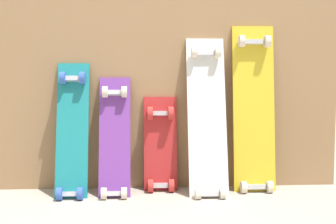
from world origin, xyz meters
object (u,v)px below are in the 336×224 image
skateboard_purple (115,142)px  skateboard_white (207,122)px  skateboard_yellow (254,114)px  skateboard_red (160,149)px  skateboard_teal (72,135)px

skateboard_purple → skateboard_white: bearing=-1.0°
skateboard_white → skateboard_yellow: (0.26, 0.06, 0.04)m
skateboard_purple → skateboard_red: size_ratio=1.21×
skateboard_teal → skateboard_white: size_ratio=0.84×
skateboard_purple → skateboard_white: 0.50m
skateboard_teal → skateboard_red: 0.48m
skateboard_purple → skateboard_yellow: size_ratio=0.71×
skateboard_purple → skateboard_yellow: skateboard_yellow is taller
skateboard_purple → skateboard_white: skateboard_white is taller
skateboard_red → skateboard_yellow: (0.51, -0.02, 0.19)m
skateboard_red → skateboard_yellow: bearing=-2.0°
skateboard_red → skateboard_white: bearing=-17.0°
skateboard_teal → skateboard_white: bearing=-0.6°
skateboard_purple → skateboard_red: skateboard_purple is taller
skateboard_purple → skateboard_white: size_ratio=0.76×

